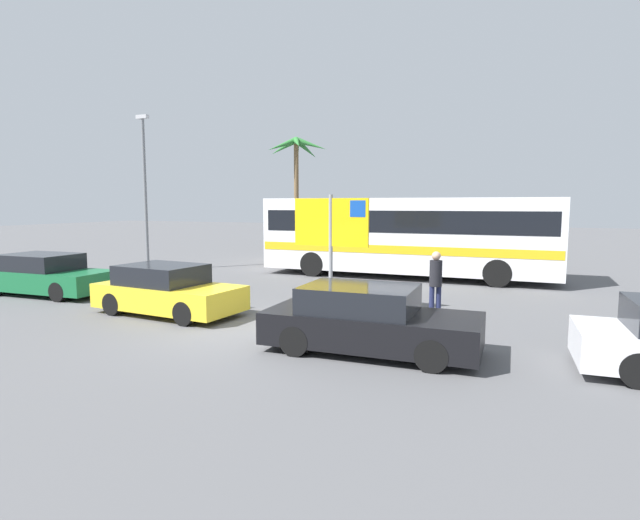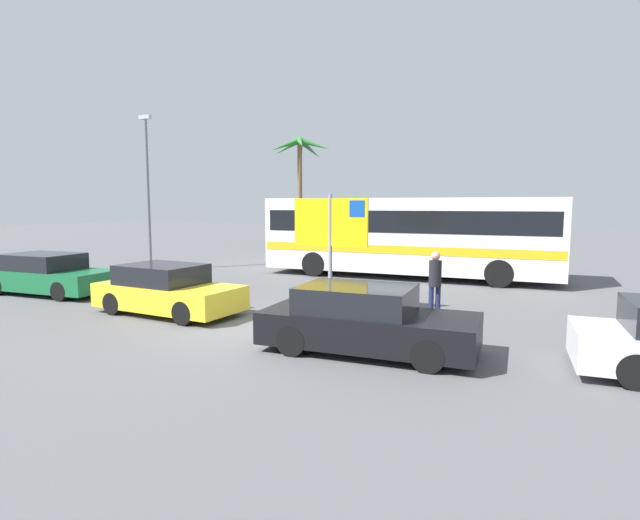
{
  "view_description": "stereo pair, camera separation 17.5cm",
  "coord_description": "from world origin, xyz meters",
  "px_view_note": "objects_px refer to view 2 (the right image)",
  "views": [
    {
      "loc": [
        5.88,
        -10.0,
        2.94
      ],
      "look_at": [
        0.29,
        3.55,
        1.3
      ],
      "focal_mm": 28.09,
      "sensor_mm": 36.0,
      "label": 1
    },
    {
      "loc": [
        6.04,
        -9.93,
        2.94
      ],
      "look_at": [
        0.29,
        3.55,
        1.3
      ],
      "focal_mm": 28.09,
      "sensor_mm": 36.0,
      "label": 2
    }
  ],
  "objects_px": {
    "car_yellow": "(167,290)",
    "pedestrian_by_bus": "(435,279)",
    "bus_rear_coach": "(387,229)",
    "bus_front_coach": "(407,233)",
    "car_black": "(365,321)",
    "car_green": "(48,275)",
    "ferry_sign": "(332,227)"
  },
  "relations": [
    {
      "from": "car_yellow",
      "to": "car_green",
      "type": "distance_m",
      "value": 5.7
    },
    {
      "from": "car_yellow",
      "to": "bus_front_coach",
      "type": "bearing_deg",
      "value": 69.57
    },
    {
      "from": "car_green",
      "to": "pedestrian_by_bus",
      "type": "height_order",
      "value": "pedestrian_by_bus"
    },
    {
      "from": "ferry_sign",
      "to": "car_yellow",
      "type": "xyz_separation_m",
      "value": [
        -3.95,
        -2.05,
        -1.69
      ]
    },
    {
      "from": "car_black",
      "to": "bus_rear_coach",
      "type": "bearing_deg",
      "value": 102.6
    },
    {
      "from": "bus_front_coach",
      "to": "bus_rear_coach",
      "type": "height_order",
      "value": "same"
    },
    {
      "from": "car_black",
      "to": "ferry_sign",
      "type": "bearing_deg",
      "value": 120.44
    },
    {
      "from": "bus_rear_coach",
      "to": "car_green",
      "type": "xyz_separation_m",
      "value": [
        -8.26,
        -11.54,
        -1.15
      ]
    },
    {
      "from": "bus_rear_coach",
      "to": "pedestrian_by_bus",
      "type": "height_order",
      "value": "bus_rear_coach"
    },
    {
      "from": "bus_rear_coach",
      "to": "car_yellow",
      "type": "relative_size",
      "value": 2.77
    },
    {
      "from": "ferry_sign",
      "to": "car_green",
      "type": "relative_size",
      "value": 0.72
    },
    {
      "from": "car_green",
      "to": "bus_rear_coach",
      "type": "bearing_deg",
      "value": 52.69
    },
    {
      "from": "bus_rear_coach",
      "to": "ferry_sign",
      "type": "relative_size",
      "value": 3.6
    },
    {
      "from": "bus_rear_coach",
      "to": "pedestrian_by_bus",
      "type": "relative_size",
      "value": 6.62
    },
    {
      "from": "bus_front_coach",
      "to": "car_yellow",
      "type": "height_order",
      "value": "bus_front_coach"
    },
    {
      "from": "bus_front_coach",
      "to": "bus_rear_coach",
      "type": "relative_size",
      "value": 1.0
    },
    {
      "from": "ferry_sign",
      "to": "pedestrian_by_bus",
      "type": "relative_size",
      "value": 1.84
    },
    {
      "from": "car_yellow",
      "to": "car_black",
      "type": "relative_size",
      "value": 0.97
    },
    {
      "from": "car_yellow",
      "to": "pedestrian_by_bus",
      "type": "relative_size",
      "value": 2.39
    },
    {
      "from": "bus_front_coach",
      "to": "car_yellow",
      "type": "bearing_deg",
      "value": -115.49
    },
    {
      "from": "ferry_sign",
      "to": "car_yellow",
      "type": "distance_m",
      "value": 4.76
    },
    {
      "from": "ferry_sign",
      "to": "car_black",
      "type": "bearing_deg",
      "value": -54.02
    },
    {
      "from": "ferry_sign",
      "to": "pedestrian_by_bus",
      "type": "xyz_separation_m",
      "value": [
        2.78,
        0.15,
        -1.3
      ]
    },
    {
      "from": "bus_front_coach",
      "to": "pedestrian_by_bus",
      "type": "relative_size",
      "value": 6.62
    },
    {
      "from": "ferry_sign",
      "to": "car_green",
      "type": "xyz_separation_m",
      "value": [
        -9.59,
        -1.18,
        -1.69
      ]
    },
    {
      "from": "bus_front_coach",
      "to": "ferry_sign",
      "type": "xyz_separation_m",
      "value": [
        -0.42,
        -7.11,
        0.54
      ]
    },
    {
      "from": "bus_rear_coach",
      "to": "car_black",
      "type": "relative_size",
      "value": 2.7
    },
    {
      "from": "ferry_sign",
      "to": "car_yellow",
      "type": "height_order",
      "value": "ferry_sign"
    },
    {
      "from": "ferry_sign",
      "to": "car_green",
      "type": "bearing_deg",
      "value": -168.7
    },
    {
      "from": "car_green",
      "to": "bus_front_coach",
      "type": "bearing_deg",
      "value": 37.92
    },
    {
      "from": "car_yellow",
      "to": "car_black",
      "type": "bearing_deg",
      "value": -6.79
    },
    {
      "from": "bus_rear_coach",
      "to": "ferry_sign",
      "type": "bearing_deg",
      "value": -82.69
    }
  ]
}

